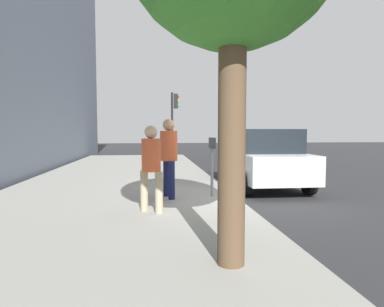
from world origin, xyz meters
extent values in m
plane|color=#2B2B2D|center=(0.00, 0.00, 0.00)|extent=(80.00, 80.00, 0.00)
cube|color=gray|center=(0.00, 3.00, 0.07)|extent=(28.00, 6.00, 0.15)
cylinder|color=gray|center=(-0.02, 0.56, 0.72)|extent=(0.07, 0.07, 1.15)
cube|color=#383D42|center=(-0.12, 0.56, 1.43)|extent=(0.16, 0.11, 0.26)
cube|color=#383D42|center=(0.08, 0.56, 1.43)|extent=(0.16, 0.11, 0.26)
cube|color=#268C33|center=(-0.12, 0.50, 1.45)|extent=(0.10, 0.01, 0.10)
cube|color=#268C33|center=(0.08, 0.50, 1.45)|extent=(0.10, 0.01, 0.10)
cylinder|color=#191E4C|center=(0.10, 1.65, 0.59)|extent=(0.15, 0.15, 0.88)
cylinder|color=#191E4C|center=(-0.29, 1.55, 0.59)|extent=(0.15, 0.15, 0.88)
cylinder|color=#D85933|center=(-0.09, 1.60, 1.37)|extent=(0.40, 0.40, 0.69)
sphere|color=tan|center=(-0.09, 1.60, 1.86)|extent=(0.27, 0.27, 0.27)
cylinder|color=tan|center=(-1.30, 2.15, 0.55)|extent=(0.15, 0.15, 0.79)
cylinder|color=tan|center=(-1.53, 1.86, 0.55)|extent=(0.15, 0.15, 0.79)
cylinder|color=#D85933|center=(-1.42, 2.00, 1.26)|extent=(0.36, 0.36, 0.63)
sphere|color=beige|center=(-1.42, 2.00, 1.69)|extent=(0.25, 0.25, 0.25)
cube|color=silver|center=(2.04, -1.35, 0.71)|extent=(4.42, 1.89, 0.76)
cube|color=black|center=(1.84, -1.35, 1.43)|extent=(2.22, 1.72, 0.68)
cylinder|color=black|center=(3.48, -0.49, 0.33)|extent=(0.66, 0.23, 0.66)
cylinder|color=black|center=(3.46, -2.24, 0.33)|extent=(0.66, 0.23, 0.66)
cylinder|color=black|center=(0.62, -0.46, 0.33)|extent=(0.66, 0.23, 0.66)
cylinder|color=black|center=(0.60, -2.21, 0.33)|extent=(0.66, 0.23, 0.66)
cylinder|color=brown|center=(-4.03, 1.06, 1.64)|extent=(0.32, 0.32, 2.99)
cylinder|color=black|center=(9.65, 0.96, 1.95)|extent=(0.12, 0.12, 3.60)
cube|color=black|center=(9.65, 0.76, 3.30)|extent=(0.24, 0.20, 0.76)
sphere|color=red|center=(9.65, 0.65, 3.54)|extent=(0.14, 0.14, 0.14)
sphere|color=orange|center=(9.65, 0.65, 3.30)|extent=(0.14, 0.14, 0.14)
sphere|color=green|center=(9.65, 0.65, 3.06)|extent=(0.14, 0.14, 0.14)
camera|label=1|loc=(-7.69, 1.96, 1.71)|focal=30.55mm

